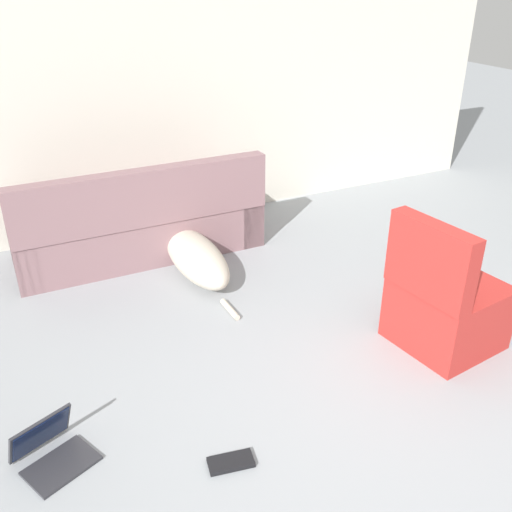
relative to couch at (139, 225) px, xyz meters
name	(u,v)px	position (x,y,z in m)	size (l,w,h in m)	color
ground_plane	(413,442)	(0.69, -2.83, -0.27)	(20.00, 20.00, 0.00)	#999EA3
wall_back	(184,83)	(0.69, 0.60, 1.04)	(6.83, 0.06, 2.63)	silver
couch	(139,225)	(0.00, 0.00, 0.00)	(2.09, 0.80, 0.85)	gray
dog	(192,253)	(0.30, -0.49, -0.12)	(0.39, 1.51, 0.32)	beige
cat	(437,268)	(2.04, -1.50, -0.18)	(0.30, 0.57, 0.18)	gray
laptop_open	(49,447)	(-1.08, -2.10, -0.19)	(0.45, 0.44, 0.24)	#2D2D33
book_red	(410,248)	(2.19, -0.99, -0.26)	(0.27, 0.26, 0.02)	maroon
book_black	(231,462)	(-0.25, -2.54, -0.26)	(0.25, 0.15, 0.02)	black
side_chair	(444,304)	(1.43, -2.20, 0.04)	(0.69, 0.68, 0.93)	#B72D28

